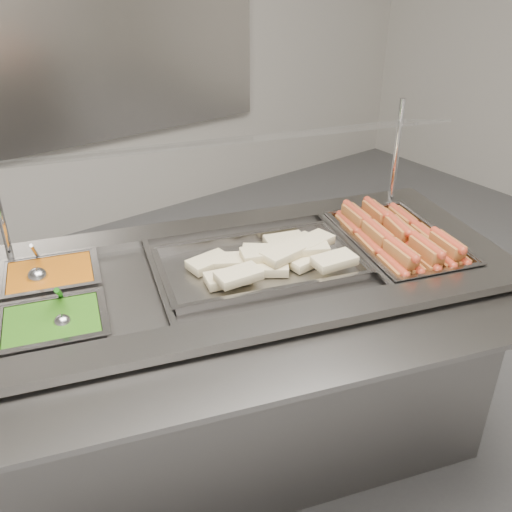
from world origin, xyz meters
TOP-DOWN VIEW (x-y plane):
  - ground at (0.00, 0.00)m, footprint 6.00×6.00m
  - back_panel at (0.00, 2.45)m, footprint 3.00×0.04m
  - steam_counter at (-0.06, 0.34)m, footprint 1.86×1.25m
  - tray_rail at (-0.20, -0.10)m, footprint 1.62×0.81m
  - sneeze_guard at (0.01, 0.53)m, footprint 1.50×0.72m
  - pan_hotdogs at (0.48, 0.16)m, footprint 0.45×0.57m
  - pan_wraps at (-0.01, 0.32)m, footprint 0.70×0.54m
  - pan_beans at (-0.57, 0.65)m, footprint 0.33×0.29m
  - pan_peas at (-0.65, 0.40)m, footprint 0.33×0.29m
  - hotdogs_in_buns at (0.47, 0.16)m, footprint 0.40×0.52m
  - tortilla_wraps at (0.04, 0.31)m, footprint 0.48×0.36m
  - ladle at (-0.61, 0.65)m, footprint 0.08×0.17m
  - serving_spoon at (-0.63, 0.39)m, footprint 0.07×0.16m

SIDE VIEW (x-z plane):
  - ground at x=0.00m, z-range 0.00..0.00m
  - steam_counter at x=-0.06m, z-range 0.00..0.81m
  - tray_rail at x=-0.20m, z-range 0.75..0.79m
  - pan_hotdogs at x=0.48m, z-range 0.73..0.82m
  - pan_beans at x=-0.57m, z-range 0.73..0.82m
  - pan_peas at x=-0.65m, z-range 0.73..0.82m
  - pan_wraps at x=-0.01m, z-range 0.76..0.82m
  - hotdogs_in_buns at x=0.47m, z-range 0.77..0.87m
  - tortilla_wraps at x=0.04m, z-range 0.79..0.85m
  - ladle at x=-0.61m, z-range 0.75..0.89m
  - serving_spoon at x=-0.63m, z-range 0.76..0.89m
  - sneeze_guard at x=0.01m, z-range 0.95..1.34m
  - back_panel at x=0.00m, z-range 0.60..1.80m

